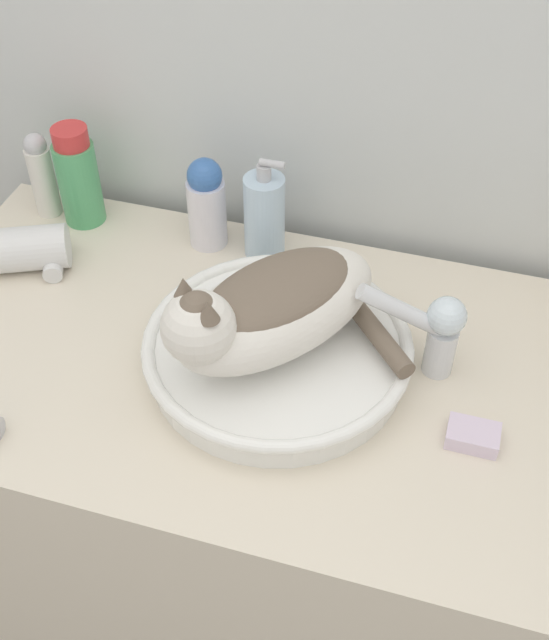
% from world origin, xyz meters
% --- Properties ---
extents(wall_back, '(8.00, 0.05, 2.40)m').
position_xyz_m(wall_back, '(0.00, 0.67, 1.20)').
color(wall_back, silver).
rests_on(wall_back, ground_plane).
extents(vanity_counter, '(1.22, 0.62, 0.81)m').
position_xyz_m(vanity_counter, '(0.00, 0.31, 0.41)').
color(vanity_counter, beige).
rests_on(vanity_counter, ground_plane).
extents(sink_basin, '(0.39, 0.39, 0.06)m').
position_xyz_m(sink_basin, '(-0.01, 0.31, 0.84)').
color(sink_basin, white).
rests_on(sink_basin, vanity_counter).
extents(cat, '(0.36, 0.35, 0.16)m').
position_xyz_m(cat, '(-0.02, 0.29, 0.94)').
color(cat, silver).
rests_on(cat, sink_basin).
extents(faucet, '(0.16, 0.07, 0.16)m').
position_xyz_m(faucet, '(0.20, 0.36, 0.89)').
color(faucet, silver).
rests_on(faucet, vanity_counter).
extents(mouthwash_bottle, '(0.07, 0.07, 0.18)m').
position_xyz_m(mouthwash_bottle, '(-0.44, 0.55, 0.90)').
color(mouthwash_bottle, '#4CA366').
rests_on(mouthwash_bottle, vanity_counter).
extents(soap_pump_bottle, '(0.07, 0.07, 0.18)m').
position_xyz_m(soap_pump_bottle, '(-0.11, 0.55, 0.89)').
color(soap_pump_bottle, silver).
rests_on(soap_pump_bottle, vanity_counter).
extents(lotion_bottle_white, '(0.06, 0.06, 0.16)m').
position_xyz_m(lotion_bottle_white, '(-0.21, 0.55, 0.89)').
color(lotion_bottle_white, silver).
rests_on(lotion_bottle_white, vanity_counter).
extents(deodorant_stick, '(0.04, 0.04, 0.16)m').
position_xyz_m(deodorant_stick, '(-0.51, 0.55, 0.89)').
color(deodorant_stick, white).
rests_on(deodorant_stick, vanity_counter).
extents(hair_dryer, '(0.21, 0.15, 0.07)m').
position_xyz_m(hair_dryer, '(-0.49, 0.40, 0.85)').
color(hair_dryer, silver).
rests_on(hair_dryer, vanity_counter).
extents(soap_bar, '(0.07, 0.05, 0.02)m').
position_xyz_m(soap_bar, '(0.28, 0.25, 0.82)').
color(soap_bar, silver).
rests_on(soap_bar, vanity_counter).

